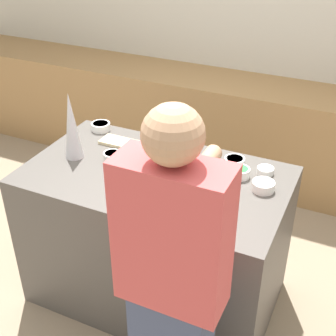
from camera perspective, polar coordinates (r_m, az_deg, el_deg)
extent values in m
plane|color=gray|center=(3.22, -1.35, -14.78)|extent=(12.00, 12.00, 0.00)
cube|color=beige|center=(4.21, 10.85, 16.82)|extent=(8.00, 0.05, 2.60)
cube|color=#9E7547|center=(4.21, 8.51, 4.56)|extent=(6.00, 0.60, 0.89)
cube|color=#514C47|center=(2.90, -1.47, -8.46)|extent=(1.49, 0.87, 0.92)
cube|color=#B2B2BC|center=(2.46, 0.24, -3.17)|extent=(0.44, 0.32, 0.01)
cube|color=brown|center=(2.42, 0.25, -1.90)|extent=(0.19, 0.12, 0.12)
cube|color=white|center=(2.37, 0.25, 0.13)|extent=(0.21, 0.14, 0.08)
cylinder|color=brown|center=(2.33, 1.64, 1.83)|extent=(0.02, 0.02, 0.09)
cone|color=silver|center=(2.76, -11.68, 5.05)|extent=(0.11, 0.11, 0.41)
cylinder|color=white|center=(2.62, 8.76, -0.55)|extent=(0.11, 0.11, 0.05)
cylinder|color=green|center=(2.61, 8.79, -0.17)|extent=(0.09, 0.09, 0.01)
cylinder|color=white|center=(2.53, 11.52, -2.17)|extent=(0.12, 0.12, 0.05)
cylinder|color=yellow|center=(2.52, 11.57, -1.80)|extent=(0.10, 0.10, 0.01)
cylinder|color=white|center=(2.68, 11.77, -0.33)|extent=(0.09, 0.09, 0.04)
cylinder|color=green|center=(2.67, 11.81, -0.06)|extent=(0.08, 0.08, 0.01)
cylinder|color=white|center=(3.13, -8.20, 5.02)|extent=(0.12, 0.12, 0.05)
cylinder|color=red|center=(3.12, -8.22, 5.33)|extent=(0.10, 0.10, 0.01)
cylinder|color=white|center=(2.76, -6.80, 1.36)|extent=(0.11, 0.11, 0.05)
cylinder|color=#4770DB|center=(2.75, -6.82, 1.73)|extent=(0.09, 0.09, 0.01)
cylinder|color=white|center=(2.74, 8.10, 0.82)|extent=(0.12, 0.12, 0.04)
cylinder|color=pink|center=(2.73, 8.13, 1.11)|extent=(0.10, 0.10, 0.01)
cube|color=#CCB78C|center=(2.95, -5.99, 3.15)|extent=(0.23, 0.12, 0.02)
cylinder|color=#B24238|center=(2.76, 2.58, 2.09)|extent=(0.09, 0.09, 0.10)
cube|color=#CC4C4C|center=(1.82, 0.53, -8.31)|extent=(0.45, 0.20, 0.65)
sphere|color=tan|center=(1.58, 0.61, 4.07)|extent=(0.22, 0.22, 0.22)
cylinder|color=tan|center=(1.91, 3.35, -1.05)|extent=(0.08, 0.45, 0.08)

